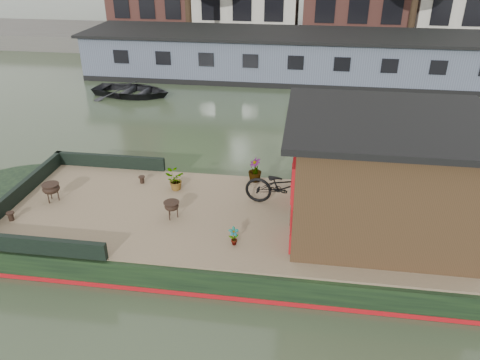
# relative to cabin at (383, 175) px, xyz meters

# --- Properties ---
(ground) EXTENTS (120.00, 120.00, 0.00)m
(ground) POSITION_rel_cabin_xyz_m (-2.19, 0.00, -1.88)
(ground) COLOR #2F3D27
(ground) RESTS_ON ground
(houseboat_hull) EXTENTS (14.01, 4.02, 0.60)m
(houseboat_hull) POSITION_rel_cabin_xyz_m (-3.52, 0.00, -1.60)
(houseboat_hull) COLOR black
(houseboat_hull) RESTS_ON ground
(houseboat_deck) EXTENTS (11.80, 3.80, 0.05)m
(houseboat_deck) POSITION_rel_cabin_xyz_m (-2.19, 0.00, -1.25)
(houseboat_deck) COLOR #78634A
(houseboat_deck) RESTS_ON houseboat_hull
(bow_bulwark) EXTENTS (3.00, 4.00, 0.35)m
(bow_bulwark) POSITION_rel_cabin_xyz_m (-7.25, 0.00, -1.05)
(bow_bulwark) COLOR black
(bow_bulwark) RESTS_ON houseboat_deck
(cabin) EXTENTS (4.00, 3.50, 2.42)m
(cabin) POSITION_rel_cabin_xyz_m (0.00, 0.00, 0.00)
(cabin) COLOR #342514
(cabin) RESTS_ON houseboat_deck
(bicycle) EXTENTS (1.85, 0.80, 0.95)m
(bicycle) POSITION_rel_cabin_xyz_m (-1.99, 0.62, -0.75)
(bicycle) COLOR black
(bicycle) RESTS_ON houseboat_deck
(potted_plant_a) EXTENTS (0.24, 0.20, 0.40)m
(potted_plant_a) POSITION_rel_cabin_xyz_m (-2.87, -1.10, -1.03)
(potted_plant_a) COLOR brown
(potted_plant_a) RESTS_ON houseboat_deck
(potted_plant_c) EXTENTS (0.49, 0.44, 0.50)m
(potted_plant_c) POSITION_rel_cabin_xyz_m (-4.64, 0.96, -0.98)
(potted_plant_c) COLOR #AC4E32
(potted_plant_c) RESTS_ON houseboat_deck
(potted_plant_d) EXTENTS (0.47, 0.47, 0.61)m
(potted_plant_d) POSITION_rel_cabin_xyz_m (-2.78, 1.70, -0.92)
(potted_plant_d) COLOR brown
(potted_plant_d) RESTS_ON houseboat_deck
(brazier_front) EXTENTS (0.41, 0.41, 0.44)m
(brazier_front) POSITION_rel_cabin_xyz_m (-7.30, 0.02, -1.01)
(brazier_front) COLOR black
(brazier_front) RESTS_ON houseboat_deck
(brazier_rear) EXTENTS (0.40, 0.40, 0.39)m
(brazier_rear) POSITION_rel_cabin_xyz_m (-4.36, -0.29, -1.03)
(brazier_rear) COLOR black
(brazier_rear) RESTS_ON houseboat_deck
(bollard_port) EXTENTS (0.16, 0.16, 0.18)m
(bollard_port) POSITION_rel_cabin_xyz_m (-5.55, 1.18, -1.14)
(bollard_port) COLOR black
(bollard_port) RESTS_ON houseboat_deck
(bollard_stbd) EXTENTS (0.17, 0.17, 0.19)m
(bollard_stbd) POSITION_rel_cabin_xyz_m (-7.79, -0.90, -1.13)
(bollard_stbd) COLOR black
(bollard_stbd) RESTS_ON houseboat_deck
(dinghy) EXTENTS (3.69, 2.84, 0.71)m
(dinghy) POSITION_rel_cabin_xyz_m (-9.08, 10.05, -1.52)
(dinghy) COLOR black
(dinghy) RESTS_ON ground
(far_houseboat) EXTENTS (20.40, 4.40, 2.11)m
(far_houseboat) POSITION_rel_cabin_xyz_m (-2.19, 14.00, -0.91)
(far_houseboat) COLOR #4E5668
(far_houseboat) RESTS_ON ground
(quay) EXTENTS (60.00, 6.00, 0.90)m
(quay) POSITION_rel_cabin_xyz_m (-2.19, 20.50, -1.43)
(quay) COLOR #47443F
(quay) RESTS_ON ground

